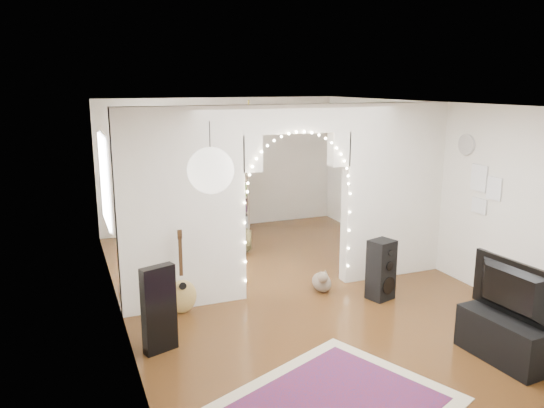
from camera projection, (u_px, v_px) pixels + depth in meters
name	position (u px, v px, depth m)	size (l,w,h in m)	color
floor	(295.00, 288.00, 7.89)	(7.50, 7.50, 0.00)	black
ceiling	(297.00, 104.00, 7.29)	(5.00, 7.50, 0.02)	white
wall_back	(221.00, 164.00, 10.98)	(5.00, 0.02, 2.70)	silver
wall_front	(491.00, 294.00, 4.20)	(5.00, 0.02, 2.70)	silver
wall_left	(115.00, 216.00, 6.68)	(0.02, 7.50, 2.70)	silver
wall_right	(438.00, 187.00, 8.50)	(0.02, 7.50, 2.70)	silver
divider_wall	(296.00, 195.00, 7.57)	(5.00, 0.20, 2.70)	silver
fairy_lights	(300.00, 188.00, 7.43)	(1.64, 0.04, 1.60)	#FFEABF
window	(105.00, 180.00, 8.29)	(0.04, 1.20, 1.40)	white
wall_clock	(467.00, 145.00, 7.78)	(0.31, 0.31, 0.03)	white
picture_frames	(483.00, 189.00, 7.55)	(0.02, 0.50, 0.70)	white
paper_lantern	(211.00, 171.00, 4.53)	(0.40, 0.40, 0.40)	white
ceiling_fan	(249.00, 118.00, 9.17)	(1.10, 1.10, 0.30)	gold
guitar_case	(159.00, 309.00, 5.93)	(0.39, 0.13, 1.01)	black
acoustic_guitar	(182.00, 283.00, 6.93)	(0.39, 0.14, 0.97)	#AD8B45
tabby_cat	(322.00, 282.00, 7.72)	(0.37, 0.57, 0.38)	brown
floor_speaker	(381.00, 270.00, 7.42)	(0.40, 0.37, 0.86)	black
media_console	(502.00, 339.00, 5.80)	(0.40, 1.00, 0.50)	black
tv	(507.00, 291.00, 5.67)	(1.07, 0.14, 0.62)	black
bookcase	(217.00, 199.00, 10.84)	(1.31, 0.33, 1.35)	tan
dining_table	(212.00, 204.00, 10.32)	(1.26, 0.90, 0.76)	brown
flower_vase	(212.00, 196.00, 10.28)	(0.18, 0.18, 0.19)	white
dining_chair_left	(194.00, 232.00, 10.06)	(0.49, 0.50, 0.46)	brown
dining_chair_right	(234.00, 241.00, 9.54)	(0.46, 0.47, 0.43)	brown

